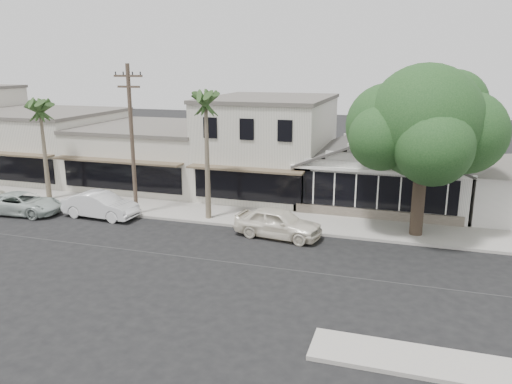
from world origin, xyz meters
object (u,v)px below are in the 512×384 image
(utility_pole, at_px, (132,137))
(car_0, at_px, (278,223))
(car_2, at_px, (23,203))
(shade_tree, at_px, (423,125))
(car_1, at_px, (101,205))

(utility_pole, bearing_deg, car_0, -6.97)
(car_2, bearing_deg, shade_tree, -86.59)
(utility_pole, relative_size, car_1, 1.94)
(utility_pole, height_order, car_2, utility_pole)
(car_0, bearing_deg, shade_tree, -62.70)
(car_0, bearing_deg, car_2, 99.66)
(car_2, bearing_deg, car_0, -92.13)
(car_2, bearing_deg, car_1, -85.22)
(car_1, height_order, car_2, car_1)
(car_1, xyz_separation_m, shade_tree, (17.98, 2.34, 5.20))
(utility_pole, distance_m, shade_tree, 16.25)
(car_0, distance_m, car_1, 11.03)
(car_2, height_order, shade_tree, shade_tree)
(car_1, relative_size, shade_tree, 0.51)
(car_0, bearing_deg, utility_pole, 90.43)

